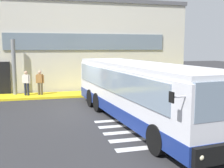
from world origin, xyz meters
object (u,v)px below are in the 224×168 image
Objects in this scene: entry_support_column at (14,67)px; safety_bollard_yellow at (101,91)px; passenger_by_doorway at (40,81)px; bus_main_foreground at (138,93)px; passenger_near_column at (27,81)px.

entry_support_column is 4.22× the size of safety_bollard_yellow.
passenger_by_doorway is (1.69, -0.63, -0.97)m from entry_support_column.
entry_support_column is 0.33× the size of bus_main_foreground.
bus_main_foreground is 12.95× the size of safety_bollard_yellow.
passenger_near_column is 0.88m from passenger_by_doorway.
entry_support_column is at bearing 143.79° from passenger_near_column.
safety_bollard_yellow is at bearing -16.35° from passenger_by_doorway.
passenger_by_doorway is at bearing 163.65° from safety_bollard_yellow.
safety_bollard_yellow is (4.88, -1.21, -0.66)m from passenger_near_column.
passenger_by_doorway is at bearing -2.11° from passenger_near_column.
passenger_near_column is (0.81, -0.59, -0.93)m from entry_support_column.
passenger_by_doorway is at bearing -20.33° from entry_support_column.
safety_bollard_yellow is (4.00, -1.17, -0.63)m from passenger_by_doorway.
bus_main_foreground is 6.96× the size of passenger_by_doorway.
entry_support_column is 6.18m from safety_bollard_yellow.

